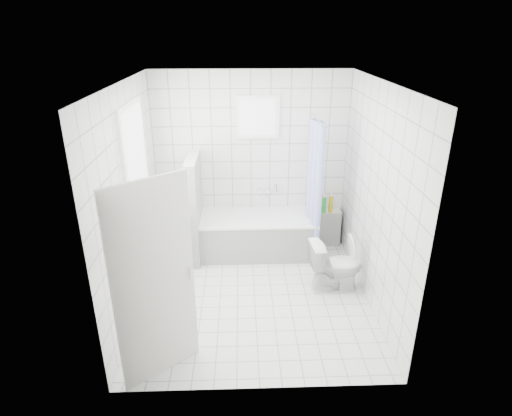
{
  "coord_description": "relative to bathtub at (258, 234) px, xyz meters",
  "views": [
    {
      "loc": [
        -0.14,
        -4.52,
        3.14
      ],
      "look_at": [
        0.03,
        0.35,
        1.05
      ],
      "focal_mm": 30.0,
      "sensor_mm": 36.0,
      "label": 1
    }
  ],
  "objects": [
    {
      "name": "curtain_rod",
      "position": [
        0.77,
        -0.02,
        1.71
      ],
      "size": [
        0.02,
        0.8,
        0.02
      ],
      "primitive_type": "cylinder",
      "rotation": [
        1.57,
        0.0,
        0.0
      ],
      "color": "silver",
      "rests_on": "wall_back"
    },
    {
      "name": "window_sill",
      "position": [
        -1.4,
        -0.82,
        0.57
      ],
      "size": [
        0.18,
        1.02,
        0.08
      ],
      "primitive_type": "cube",
      "color": "white",
      "rests_on": "wall_left"
    },
    {
      "name": "ground",
      "position": [
        -0.09,
        -1.12,
        -0.29
      ],
      "size": [
        3.0,
        3.0,
        0.0
      ],
      "primitive_type": "plane",
      "color": "white",
      "rests_on": "ground"
    },
    {
      "name": "ceiling",
      "position": [
        -0.09,
        -1.12,
        2.31
      ],
      "size": [
        3.0,
        3.0,
        0.0
      ],
      "primitive_type": "plane",
      "rotation": [
        3.14,
        0.0,
        0.0
      ],
      "color": "white",
      "rests_on": "ground"
    },
    {
      "name": "partition_wall",
      "position": [
        -0.9,
        -0.05,
        0.46
      ],
      "size": [
        0.15,
        0.85,
        1.5
      ],
      "primitive_type": "cube",
      "color": "white",
      "rests_on": "ground"
    },
    {
      "name": "toilet",
      "position": [
        0.94,
        -1.01,
        0.05
      ],
      "size": [
        0.7,
        0.44,
        0.68
      ],
      "primitive_type": "imported",
      "rotation": [
        0.0,
        0.0,
        1.67
      ],
      "color": "white",
      "rests_on": "ground"
    },
    {
      "name": "wall_left",
      "position": [
        -1.49,
        -1.12,
        1.01
      ],
      "size": [
        0.02,
        3.0,
        2.6
      ],
      "primitive_type": "cube",
      "color": "white",
      "rests_on": "ground"
    },
    {
      "name": "door",
      "position": [
        -1.03,
        -2.35,
        0.71
      ],
      "size": [
        0.65,
        0.53,
        2.0
      ],
      "primitive_type": "cube",
      "rotation": [
        0.0,
        0.0,
        -0.89
      ],
      "color": "silver",
      "rests_on": "ground"
    },
    {
      "name": "ledge_bottles",
      "position": [
        1.03,
        0.21,
        0.38
      ],
      "size": [
        0.17,
        0.18,
        0.26
      ],
      "color": "red",
      "rests_on": "tiled_ledge"
    },
    {
      "name": "tub_faucet",
      "position": [
        0.1,
        0.33,
        0.56
      ],
      "size": [
        0.18,
        0.06,
        0.06
      ],
      "primitive_type": "cube",
      "color": "silver",
      "rests_on": "wall_back"
    },
    {
      "name": "shower_curtain",
      "position": [
        0.77,
        -0.16,
        0.81
      ],
      "size": [
        0.14,
        0.48,
        1.78
      ],
      "primitive_type": null,
      "color": "#495DD7",
      "rests_on": "curtain_rod"
    },
    {
      "name": "wall_right",
      "position": [
        1.31,
        -1.12,
        1.01
      ],
      "size": [
        0.02,
        3.0,
        2.6
      ],
      "primitive_type": "cube",
      "color": "white",
      "rests_on": "ground"
    },
    {
      "name": "wall_front",
      "position": [
        -0.09,
        -2.62,
        1.01
      ],
      "size": [
        2.8,
        0.02,
        2.6
      ],
      "primitive_type": "cube",
      "color": "white",
      "rests_on": "ground"
    },
    {
      "name": "window_left",
      "position": [
        -1.44,
        -0.82,
        1.31
      ],
      "size": [
        0.01,
        0.9,
        1.4
      ],
      "primitive_type": "cube",
      "color": "white",
      "rests_on": "wall_left"
    },
    {
      "name": "bathtub",
      "position": [
        0.0,
        0.0,
        0.0
      ],
      "size": [
        1.67,
        0.77,
        0.58
      ],
      "color": "white",
      "rests_on": "ground"
    },
    {
      "name": "window_back",
      "position": [
        0.01,
        0.33,
        1.66
      ],
      "size": [
        0.5,
        0.01,
        0.5
      ],
      "primitive_type": "cube",
      "color": "white",
      "rests_on": "wall_back"
    },
    {
      "name": "wall_back",
      "position": [
        -0.09,
        0.38,
        1.01
      ],
      "size": [
        2.8,
        0.02,
        2.6
      ],
      "primitive_type": "cube",
      "color": "white",
      "rests_on": "ground"
    },
    {
      "name": "tiled_ledge",
      "position": [
        1.07,
        0.25,
        -0.02
      ],
      "size": [
        0.4,
        0.24,
        0.55
      ],
      "primitive_type": "cube",
      "color": "white",
      "rests_on": "ground"
    },
    {
      "name": "sill_bottles",
      "position": [
        -1.39,
        -0.89,
        0.72
      ],
      "size": [
        0.18,
        0.75,
        0.28
      ],
      "color": "white",
      "rests_on": "window_sill"
    }
  ]
}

